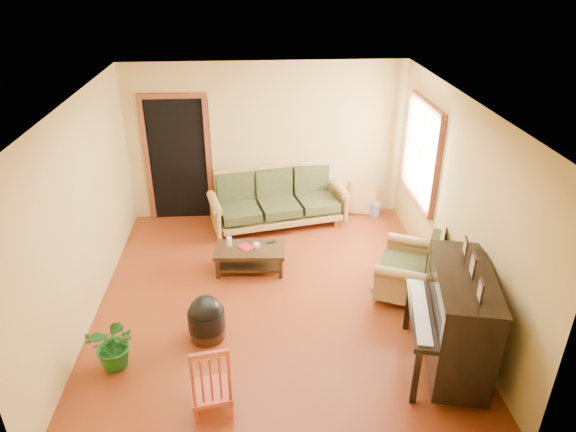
{
  "coord_description": "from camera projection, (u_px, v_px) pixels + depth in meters",
  "views": [
    {
      "loc": [
        -0.19,
        -5.53,
        4.02
      ],
      "look_at": [
        0.2,
        0.2,
        1.1
      ],
      "focal_mm": 32.0,
      "sensor_mm": 36.0,
      "label": 1
    }
  ],
  "objects": [
    {
      "name": "floor",
      "position": [
        274.0,
        298.0,
        6.76
      ],
      "size": [
        5.0,
        5.0,
        0.0
      ],
      "primitive_type": "plane",
      "color": "#581E0B",
      "rests_on": "ground"
    },
    {
      "name": "doorway",
      "position": [
        178.0,
        160.0,
        8.41
      ],
      "size": [
        1.08,
        0.16,
        2.05
      ],
      "primitive_type": "cube",
      "color": "black",
      "rests_on": "floor"
    },
    {
      "name": "window",
      "position": [
        422.0,
        152.0,
        7.37
      ],
      "size": [
        0.12,
        1.36,
        1.46
      ],
      "primitive_type": "cube",
      "color": "white",
      "rests_on": "right_wall"
    },
    {
      "name": "sofa",
      "position": [
        278.0,
        200.0,
        8.37
      ],
      "size": [
        2.32,
        1.35,
        0.93
      ],
      "primitive_type": "cube",
      "rotation": [
        0.0,
        0.0,
        0.21
      ],
      "color": "olive",
      "rests_on": "floor"
    },
    {
      "name": "coffee_table",
      "position": [
        250.0,
        259.0,
        7.28
      ],
      "size": [
        1.01,
        0.6,
        0.36
      ],
      "primitive_type": "cube",
      "rotation": [
        0.0,
        0.0,
        -0.07
      ],
      "color": "black",
      "rests_on": "floor"
    },
    {
      "name": "armchair",
      "position": [
        408.0,
        263.0,
        6.65
      ],
      "size": [
        1.18,
        1.2,
        0.92
      ],
      "primitive_type": "cube",
      "rotation": [
        0.0,
        0.0,
        -0.42
      ],
      "color": "olive",
      "rests_on": "floor"
    },
    {
      "name": "piano",
      "position": [
        457.0,
        322.0,
        5.37
      ],
      "size": [
        1.06,
        1.48,
        1.19
      ],
      "primitive_type": "cube",
      "rotation": [
        0.0,
        0.0,
        -0.21
      ],
      "color": "black",
      "rests_on": "floor"
    },
    {
      "name": "footstool",
      "position": [
        207.0,
        322.0,
        5.98
      ],
      "size": [
        0.54,
        0.54,
        0.41
      ],
      "primitive_type": "cylinder",
      "rotation": [
        0.0,
        0.0,
        -0.3
      ],
      "color": "black",
      "rests_on": "floor"
    },
    {
      "name": "red_chair",
      "position": [
        210.0,
        375.0,
        4.94
      ],
      "size": [
        0.46,
        0.49,
        0.84
      ],
      "primitive_type": "cube",
      "rotation": [
        0.0,
        0.0,
        0.17
      ],
      "color": "#9C331C",
      "rests_on": "floor"
    },
    {
      "name": "leaning_frame",
      "position": [
        363.0,
        198.0,
        8.81
      ],
      "size": [
        0.46,
        0.21,
        0.6
      ],
      "primitive_type": "cube",
      "rotation": [
        0.0,
        0.0,
        -0.25
      ],
      "color": "#B68C3C",
      "rests_on": "floor"
    },
    {
      "name": "ceramic_crock",
      "position": [
        375.0,
        209.0,
        8.85
      ],
      "size": [
        0.23,
        0.23,
        0.23
      ],
      "primitive_type": "cylinder",
      "rotation": [
        0.0,
        0.0,
        0.3
      ],
      "color": "#314993",
      "rests_on": "floor"
    },
    {
      "name": "potted_plant",
      "position": [
        115.0,
        344.0,
        5.5
      ],
      "size": [
        0.66,
        0.61,
        0.6
      ],
      "primitive_type": "imported",
      "rotation": [
        0.0,
        0.0,
        -0.31
      ],
      "color": "#19581A",
      "rests_on": "floor"
    },
    {
      "name": "book",
      "position": [
        242.0,
        249.0,
        7.15
      ],
      "size": [
        0.26,
        0.27,
        0.02
      ],
      "primitive_type": "imported",
      "rotation": [
        0.0,
        0.0,
        0.69
      ],
      "color": "#A71623",
      "rests_on": "coffee_table"
    },
    {
      "name": "candle",
      "position": [
        229.0,
        242.0,
        7.24
      ],
      "size": [
        0.08,
        0.08,
        0.13
      ],
      "primitive_type": "cylinder",
      "rotation": [
        0.0,
        0.0,
        -0.09
      ],
      "color": "silver",
      "rests_on": "coffee_table"
    },
    {
      "name": "glass_jar",
      "position": [
        257.0,
        245.0,
        7.21
      ],
      "size": [
        0.11,
        0.11,
        0.06
      ],
      "primitive_type": "cylinder",
      "rotation": [
        0.0,
        0.0,
        0.22
      ],
      "color": "silver",
      "rests_on": "coffee_table"
    },
    {
      "name": "remote",
      "position": [
        271.0,
        242.0,
        7.34
      ],
      "size": [
        0.15,
        0.08,
        0.01
      ],
      "primitive_type": "cube",
      "rotation": [
        0.0,
        0.0,
        0.32
      ],
      "color": "black",
      "rests_on": "coffee_table"
    }
  ]
}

